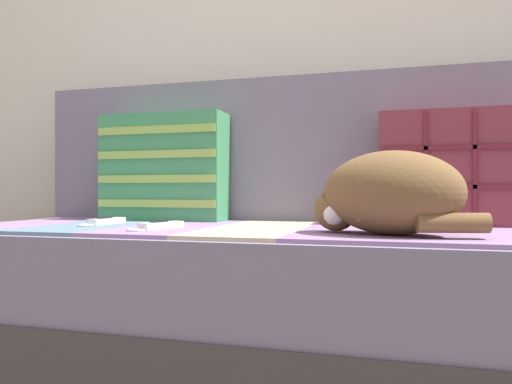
{
  "coord_description": "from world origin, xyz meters",
  "views": [
    {
      "loc": [
        0.39,
        -1.26,
        0.51
      ],
      "look_at": [
        -0.0,
        0.07,
        0.51
      ],
      "focal_mm": 35.0,
      "sensor_mm": 36.0,
      "label": 1
    }
  ],
  "objects": [
    {
      "name": "ground_plane",
      "position": [
        0.0,
        0.0,
        0.0
      ],
      "size": [
        14.0,
        14.0,
        0.0
      ],
      "primitive_type": "plane",
      "color": "#564C47"
    },
    {
      "name": "couch",
      "position": [
        -0.0,
        0.15,
        0.2
      ],
      "size": [
        1.91,
        0.81,
        0.41
      ],
      "color": "#3D3838",
      "rests_on": "ground_plane"
    },
    {
      "name": "sofa_backrest",
      "position": [
        0.0,
        0.48,
        0.66
      ],
      "size": [
        1.87,
        0.14,
        0.5
      ],
      "color": "slate",
      "rests_on": "couch"
    },
    {
      "name": "throw_pillow_quilted",
      "position": [
        0.52,
        0.33,
        0.58
      ],
      "size": [
        0.4,
        0.14,
        0.34
      ],
      "color": "brown",
      "rests_on": "couch"
    },
    {
      "name": "throw_pillow_striped",
      "position": [
        -0.42,
        0.33,
        0.6
      ],
      "size": [
        0.45,
        0.14,
        0.37
      ],
      "color": "#3D8956",
      "rests_on": "couch"
    },
    {
      "name": "sleeping_cat",
      "position": [
        0.35,
        -0.06,
        0.5
      ],
      "size": [
        0.39,
        0.3,
        0.2
      ],
      "color": "brown",
      "rests_on": "couch"
    },
    {
      "name": "game_remote_near",
      "position": [
        -0.25,
        -0.04,
        0.42
      ],
      "size": [
        0.1,
        0.19,
        0.02
      ],
      "color": "white",
      "rests_on": "couch"
    },
    {
      "name": "game_remote_far",
      "position": [
        -0.5,
        0.09,
        0.42
      ],
      "size": [
        0.06,
        0.2,
        0.02
      ],
      "color": "white",
      "rests_on": "couch"
    }
  ]
}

